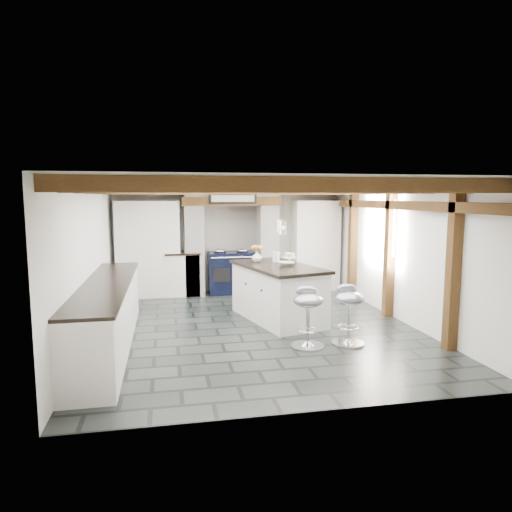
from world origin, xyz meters
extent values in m
plane|color=black|center=(0.00, 0.00, 0.00)|extent=(6.00, 6.00, 0.00)
plane|color=white|center=(0.00, 3.00, 1.15)|extent=(5.00, 0.00, 5.00)
plane|color=white|center=(-2.50, 0.00, 1.15)|extent=(0.00, 6.00, 6.00)
plane|color=white|center=(2.50, 0.00, 1.15)|extent=(0.00, 6.00, 6.00)
plane|color=white|center=(0.00, 0.00, 2.30)|extent=(6.00, 6.00, 0.00)
cube|color=white|center=(-0.80, 2.70, 0.95)|extent=(0.40, 0.60, 1.90)
cube|color=white|center=(0.80, 2.70, 0.95)|extent=(0.40, 0.60, 1.90)
cube|color=brown|center=(0.00, 2.70, 1.99)|extent=(2.10, 0.65, 0.18)
cube|color=white|center=(0.00, 2.70, 2.15)|extent=(2.00, 0.60, 0.31)
cube|color=black|center=(0.00, 2.38, 2.05)|extent=(1.00, 0.03, 0.22)
cube|color=silver|center=(0.00, 2.36, 2.05)|extent=(0.90, 0.01, 0.14)
cube|color=white|center=(-1.75, 2.70, 1.00)|extent=(1.30, 0.58, 2.00)
cube|color=white|center=(1.90, 2.70, 1.00)|extent=(1.00, 0.58, 2.00)
cube|color=white|center=(-2.20, -0.60, 0.44)|extent=(0.60, 3.80, 0.88)
cube|color=black|center=(-2.20, -0.60, 0.90)|extent=(0.64, 3.80, 0.04)
cube|color=white|center=(-1.05, 2.70, 0.44)|extent=(0.70, 0.60, 0.88)
cube|color=black|center=(-1.05, 2.70, 0.90)|extent=(0.74, 0.64, 0.04)
cube|color=brown|center=(2.42, 0.00, 1.95)|extent=(0.15, 5.80, 0.14)
plane|color=white|center=(2.48, 0.60, 1.55)|extent=(0.00, 0.90, 0.90)
cube|color=brown|center=(0.00, -2.60, 2.21)|extent=(5.00, 0.16, 0.16)
cube|color=brown|center=(0.00, -1.73, 2.21)|extent=(5.00, 0.16, 0.16)
cube|color=brown|center=(0.00, -0.87, 2.21)|extent=(5.00, 0.16, 0.16)
cube|color=brown|center=(0.00, 0.00, 2.21)|extent=(5.00, 0.16, 0.16)
cube|color=brown|center=(0.00, 0.87, 2.21)|extent=(5.00, 0.16, 0.16)
cube|color=brown|center=(0.00, 1.73, 2.21)|extent=(5.00, 0.16, 0.16)
cube|color=brown|center=(0.00, 2.60, 2.21)|extent=(5.00, 0.16, 0.16)
cube|color=brown|center=(2.42, -1.60, 1.15)|extent=(0.15, 0.15, 2.30)
cube|color=brown|center=(2.42, 0.20, 1.15)|extent=(0.15, 0.15, 2.30)
cube|color=brown|center=(2.42, 1.80, 1.15)|extent=(0.15, 0.15, 2.30)
cylinder|color=black|center=(0.45, -0.05, 1.93)|extent=(0.01, 0.01, 0.56)
cylinder|color=white|center=(0.45, -0.05, 1.60)|extent=(0.09, 0.09, 0.22)
cylinder|color=black|center=(0.50, 0.25, 1.93)|extent=(0.01, 0.01, 0.56)
cylinder|color=white|center=(0.50, 0.25, 1.60)|extent=(0.09, 0.09, 0.22)
cylinder|color=black|center=(0.55, 0.55, 1.93)|extent=(0.01, 0.01, 0.56)
cylinder|color=white|center=(0.55, 0.55, 1.60)|extent=(0.09, 0.09, 0.22)
cube|color=black|center=(0.00, 2.68, 0.45)|extent=(1.00, 0.60, 0.90)
ellipsoid|color=silver|center=(-0.25, 2.68, 0.93)|extent=(0.28, 0.28, 0.11)
ellipsoid|color=silver|center=(0.25, 2.68, 0.93)|extent=(0.28, 0.28, 0.11)
cylinder|color=silver|center=(0.00, 2.36, 0.82)|extent=(0.95, 0.03, 0.03)
cube|color=black|center=(-0.25, 2.38, 0.45)|extent=(0.35, 0.02, 0.30)
cube|color=black|center=(0.25, 2.38, 0.45)|extent=(0.35, 0.02, 0.30)
cube|color=white|center=(0.47, 0.35, 0.44)|extent=(1.34, 1.99, 0.89)
cube|color=black|center=(0.47, 0.35, 0.92)|extent=(1.44, 2.09, 0.05)
imported|color=white|center=(0.19, 0.80, 1.04)|extent=(0.23, 0.23, 0.19)
ellipsoid|color=orange|center=(0.19, 0.80, 1.19)|extent=(0.20, 0.20, 0.12)
cylinder|color=white|center=(0.53, 0.73, 1.03)|extent=(0.12, 0.12, 0.18)
imported|color=white|center=(0.59, 0.28, 0.97)|extent=(0.32, 0.32, 0.06)
cylinder|color=white|center=(0.70, 0.47, 0.99)|extent=(0.05, 0.05, 0.10)
cylinder|color=white|center=(0.70, 0.47, 1.05)|extent=(0.22, 0.22, 0.02)
cylinder|color=#C6B985|center=(0.70, 0.47, 1.09)|extent=(0.17, 0.17, 0.07)
cylinder|color=silver|center=(1.13, -1.13, 0.02)|extent=(0.46, 0.46, 0.03)
cone|color=silver|center=(1.13, -1.13, 0.06)|extent=(0.21, 0.21, 0.08)
cylinder|color=silver|center=(1.13, -1.13, 0.35)|extent=(0.05, 0.05, 0.58)
torus|color=silver|center=(1.13, -1.13, 0.25)|extent=(0.29, 0.29, 0.02)
ellipsoid|color=gray|center=(1.13, -1.13, 0.67)|extent=(0.46, 0.46, 0.19)
ellipsoid|color=gray|center=(1.14, -1.03, 0.78)|extent=(0.30, 0.15, 0.16)
cylinder|color=silver|center=(0.53, -1.15, 0.02)|extent=(0.46, 0.46, 0.03)
cone|color=silver|center=(0.53, -1.15, 0.06)|extent=(0.21, 0.21, 0.08)
cylinder|color=silver|center=(0.53, -1.15, 0.35)|extent=(0.05, 0.05, 0.58)
torus|color=silver|center=(0.53, -1.15, 0.25)|extent=(0.29, 0.29, 0.02)
ellipsoid|color=gray|center=(0.53, -1.15, 0.67)|extent=(0.51, 0.51, 0.19)
ellipsoid|color=gray|center=(0.55, -1.05, 0.78)|extent=(0.31, 0.18, 0.16)
camera|label=1|loc=(-1.36, -7.04, 2.09)|focal=32.00mm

